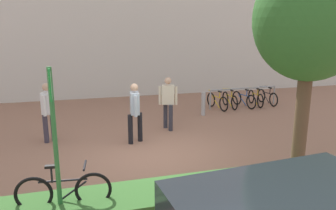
% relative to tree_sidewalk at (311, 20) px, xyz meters
% --- Properties ---
extents(ground_plane, '(60.00, 60.00, 0.00)m').
position_rel_tree_sidewalk_xyz_m(ground_plane, '(-2.54, 2.21, -3.33)').
color(ground_plane, '#936651').
extents(planter_strip, '(7.00, 1.10, 0.16)m').
position_rel_tree_sidewalk_xyz_m(planter_strip, '(-3.24, 0.11, -3.25)').
color(planter_strip, '#336028').
rests_on(planter_strip, ground).
extents(tree_sidewalk, '(2.20, 2.20, 4.57)m').
position_rel_tree_sidewalk_xyz_m(tree_sidewalk, '(0.00, 0.00, 0.00)').
color(tree_sidewalk, brown).
rests_on(tree_sidewalk, ground).
extents(parking_sign_post, '(0.08, 0.36, 2.57)m').
position_rel_tree_sidewalk_xyz_m(parking_sign_post, '(-4.78, 0.11, -1.66)').
color(parking_sign_post, '#2D7238').
rests_on(parking_sign_post, ground).
extents(bike_at_sign, '(1.68, 0.42, 0.86)m').
position_rel_tree_sidewalk_xyz_m(bike_at_sign, '(-4.71, 0.19, -2.98)').
color(bike_at_sign, black).
rests_on(bike_at_sign, ground).
extents(bike_rack_cluster, '(3.20, 1.76, 0.83)m').
position_rel_tree_sidewalk_xyz_m(bike_rack_cluster, '(2.37, 6.57, -2.98)').
color(bike_rack_cluster, '#99999E').
rests_on(bike_rack_cluster, ground).
extents(bollard_steel, '(0.16, 0.16, 0.90)m').
position_rel_tree_sidewalk_xyz_m(bollard_steel, '(0.18, 5.69, -2.88)').
color(bollard_steel, '#ADADB2').
rests_on(bollard_steel, ground).
extents(person_casual_tan, '(0.33, 0.59, 1.72)m').
position_rel_tree_sidewalk_xyz_m(person_casual_tan, '(-5.24, 4.09, -2.35)').
color(person_casual_tan, '#383342').
rests_on(person_casual_tan, ground).
extents(person_shirt_blue, '(0.44, 0.61, 1.72)m').
position_rel_tree_sidewalk_xyz_m(person_shirt_blue, '(-2.87, 3.34, -2.35)').
color(person_shirt_blue, black).
rests_on(person_shirt_blue, ground).
extents(person_shirt_white, '(0.58, 0.50, 1.72)m').
position_rel_tree_sidewalk_xyz_m(person_shirt_white, '(-1.62, 4.31, -2.35)').
color(person_shirt_white, '#2D2D38').
rests_on(person_shirt_white, ground).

